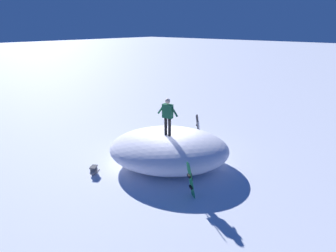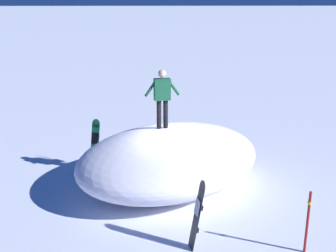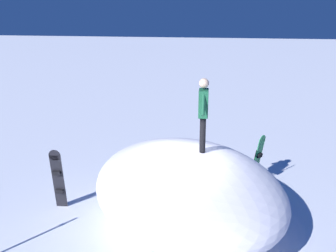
{
  "view_description": "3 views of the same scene",
  "coord_description": "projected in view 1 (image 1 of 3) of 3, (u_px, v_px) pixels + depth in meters",
  "views": [
    {
      "loc": [
        -7.89,
        8.84,
        6.48
      ],
      "look_at": [
        -0.23,
        0.14,
        2.04
      ],
      "focal_mm": 27.87,
      "sensor_mm": 36.0,
      "label": 1
    },
    {
      "loc": [
        -0.57,
        -11.94,
        5.82
      ],
      "look_at": [
        -0.34,
        0.64,
        1.76
      ],
      "focal_mm": 46.88,
      "sensor_mm": 36.0,
      "label": 2
    },
    {
      "loc": [
        7.88,
        2.39,
        4.72
      ],
      "look_at": [
        -0.41,
        -0.35,
        2.33
      ],
      "focal_mm": 40.18,
      "sensor_mm": 36.0,
      "label": 3
    }
  ],
  "objects": [
    {
      "name": "snowboard_secondary_upright",
      "position": [
        190.0,
        179.0,
        10.24
      ],
      "size": [
        0.41,
        0.42,
        1.65
      ],
      "color": "#1E8C47",
      "rests_on": "ground"
    },
    {
      "name": "snowboarder_standing",
      "position": [
        168.0,
        114.0,
        11.73
      ],
      "size": [
        1.05,
        0.31,
        1.75
      ],
      "color": "black",
      "rests_on": "snow_mound"
    },
    {
      "name": "ground",
      "position": [
        166.0,
        161.0,
        13.38
      ],
      "size": [
        240.0,
        240.0,
        0.0
      ],
      "primitive_type": "plane",
      "color": "white"
    },
    {
      "name": "snowboard_primary_upright",
      "position": [
        198.0,
        128.0,
        15.41
      ],
      "size": [
        0.37,
        0.37,
        1.68
      ],
      "color": "black",
      "rests_on": "ground"
    },
    {
      "name": "backpack_near",
      "position": [
        94.0,
        170.0,
        12.15
      ],
      "size": [
        0.55,
        0.67,
        0.4
      ],
      "color": "#4C4C51",
      "rests_on": "ground"
    },
    {
      "name": "snow_mound",
      "position": [
        169.0,
        149.0,
        12.76
      ],
      "size": [
        7.27,
        6.95,
        1.76
      ],
      "primitive_type": "ellipsoid",
      "rotation": [
        0.0,
        0.0,
        0.64
      ],
      "color": "white",
      "rests_on": "ground"
    },
    {
      "name": "trail_marker_pole",
      "position": [
        170.0,
        119.0,
        17.11
      ],
      "size": [
        0.1,
        0.1,
        1.52
      ],
      "color": "#A51E19",
      "rests_on": "ground"
    }
  ]
}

